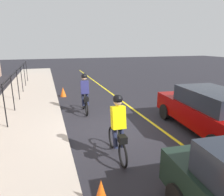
{
  "coord_description": "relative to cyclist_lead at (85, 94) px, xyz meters",
  "views": [
    {
      "loc": [
        -6.66,
        2.29,
        3.07
      ],
      "look_at": [
        0.69,
        -0.12,
        1.0
      ],
      "focal_mm": 32.2,
      "sensor_mm": 36.0,
      "label": 1
    }
  ],
  "objects": [
    {
      "name": "patrol_sedan",
      "position": [
        -3.49,
        -3.76,
        -0.09
      ],
      "size": [
        4.55,
        2.24,
        1.58
      ],
      "rotation": [
        0.0,
        0.0,
        -0.09
      ],
      "color": "#800402",
      "rests_on": "ground"
    },
    {
      "name": "ground_plane",
      "position": [
        -2.14,
        -0.71,
        -0.91
      ],
      "size": [
        80.0,
        80.0,
        0.0
      ],
      "primitive_type": "plane",
      "color": "#232228"
    },
    {
      "name": "lane_line_centre",
      "position": [
        -2.14,
        -2.31,
        -0.91
      ],
      "size": [
        36.0,
        0.12,
        0.01
      ],
      "primitive_type": "cube",
      "color": "yellow",
      "rests_on": "ground"
    },
    {
      "name": "sidewalk",
      "position": [
        -2.14,
        2.69,
        -0.84
      ],
      "size": [
        40.0,
        3.2,
        0.15
      ],
      "primitive_type": "cube",
      "color": "#B5A89B",
      "rests_on": "ground"
    },
    {
      "name": "iron_fence",
      "position": [
        -1.14,
        3.09,
        0.44
      ],
      "size": [
        20.01,
        0.04,
        1.6
      ],
      "color": "black",
      "rests_on": "sidewalk"
    },
    {
      "name": "traffic_cone_near",
      "position": [
        -5.75,
        0.8,
        -0.57
      ],
      "size": [
        0.36,
        0.36,
        0.69
      ],
      "primitive_type": "cone",
      "color": "#EB5A12",
      "rests_on": "ground"
    },
    {
      "name": "traffic_cone_far",
      "position": [
        3.36,
        0.71,
        -0.62
      ],
      "size": [
        0.36,
        0.36,
        0.58
      ],
      "primitive_type": "cone",
      "color": "orange",
      "rests_on": "ground"
    },
    {
      "name": "cyclist_lead",
      "position": [
        0.0,
        0.0,
        0.0
      ],
      "size": [
        1.71,
        0.38,
        1.83
      ],
      "rotation": [
        0.0,
        0.0,
        -0.05
      ],
      "color": "black",
      "rests_on": "ground"
    },
    {
      "name": "cyclist_follow",
      "position": [
        -4.09,
        -0.13,
        0.0
      ],
      "size": [
        1.71,
        0.38,
        1.83
      ],
      "rotation": [
        0.0,
        0.0,
        -0.05
      ],
      "color": "black",
      "rests_on": "ground"
    }
  ]
}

